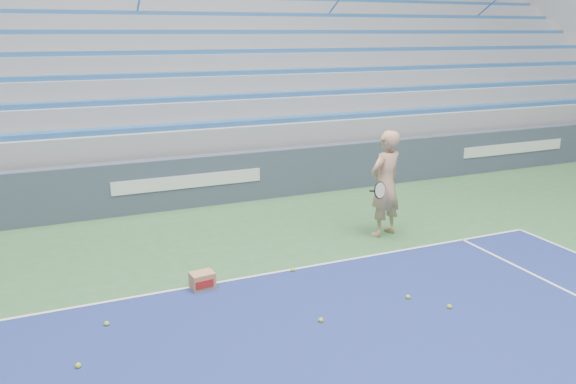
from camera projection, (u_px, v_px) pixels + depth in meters
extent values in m
cube|color=white|center=(249.00, 277.00, 8.66)|extent=(10.97, 0.05, 0.00)
cube|color=#3B465A|center=(187.00, 182.00, 12.05)|extent=(30.00, 0.30, 1.10)
cube|color=white|center=(189.00, 182.00, 11.90)|extent=(3.20, 0.02, 0.28)
cube|color=white|center=(514.00, 148.00, 15.29)|extent=(3.40, 0.02, 0.28)
cube|color=#95979D|center=(150.00, 144.00, 16.08)|extent=(30.00, 8.50, 1.10)
cube|color=#95979D|center=(148.00, 117.00, 15.86)|extent=(30.00, 8.50, 0.50)
cube|color=#2C5E9F|center=(178.00, 126.00, 12.35)|extent=(29.60, 0.42, 0.11)
cube|color=#95979D|center=(145.00, 97.00, 16.10)|extent=(30.00, 7.65, 0.50)
cube|color=#2C5E9F|center=(169.00, 99.00, 12.96)|extent=(29.60, 0.42, 0.11)
cube|color=#95979D|center=(141.00, 78.00, 16.34)|extent=(30.00, 6.80, 0.50)
cube|color=#2C5E9F|center=(160.00, 75.00, 13.58)|extent=(29.60, 0.42, 0.11)
cube|color=#95979D|center=(138.00, 60.00, 16.57)|extent=(30.00, 5.95, 0.50)
cube|color=#2C5E9F|center=(153.00, 52.00, 14.19)|extent=(29.60, 0.42, 0.11)
cube|color=#95979D|center=(134.00, 42.00, 16.81)|extent=(30.00, 5.10, 0.50)
cube|color=#2C5E9F|center=(146.00, 32.00, 14.80)|extent=(29.60, 0.42, 0.11)
cube|color=#95979D|center=(131.00, 25.00, 17.05)|extent=(30.00, 4.25, 0.50)
cube|color=#2C5E9F|center=(139.00, 13.00, 15.42)|extent=(29.60, 0.42, 0.11)
cube|color=#95979D|center=(128.00, 8.00, 17.29)|extent=(30.00, 3.40, 0.50)
cube|color=#95979D|center=(553.00, 49.00, 21.10)|extent=(0.30, 8.80, 6.10)
cube|color=#95979D|center=(121.00, 32.00, 19.25)|extent=(31.00, 0.40, 7.30)
cylinder|color=#3674C0|center=(339.00, 0.00, 17.23)|extent=(0.05, 8.53, 5.04)
cylinder|color=#3674C0|center=(492.00, 4.00, 19.49)|extent=(0.05, 8.53, 5.04)
imported|color=tan|center=(385.00, 184.00, 10.24)|extent=(0.83, 0.66, 1.97)
cylinder|color=black|center=(376.00, 191.00, 9.90)|extent=(0.12, 0.27, 0.08)
cylinder|color=beige|center=(380.00, 190.00, 9.59)|extent=(0.29, 0.16, 0.28)
torus|color=black|center=(380.00, 190.00, 9.59)|extent=(0.31, 0.18, 0.30)
cube|color=#AC8053|center=(202.00, 281.00, 8.26)|extent=(0.36, 0.29, 0.26)
cube|color=#B21E19|center=(205.00, 284.00, 8.15)|extent=(0.27, 0.04, 0.11)
sphere|color=#B3CE2A|center=(408.00, 297.00, 7.96)|extent=(0.07, 0.07, 0.07)
sphere|color=#B3CE2A|center=(321.00, 320.00, 7.32)|extent=(0.07, 0.07, 0.07)
sphere|color=#B3CE2A|center=(449.00, 307.00, 7.68)|extent=(0.07, 0.07, 0.07)
sphere|color=#B3CE2A|center=(293.00, 270.00, 8.87)|extent=(0.07, 0.07, 0.07)
sphere|color=#B3CE2A|center=(107.00, 324.00, 7.23)|extent=(0.07, 0.07, 0.07)
sphere|color=#B3CE2A|center=(78.00, 366.00, 6.32)|extent=(0.07, 0.07, 0.07)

